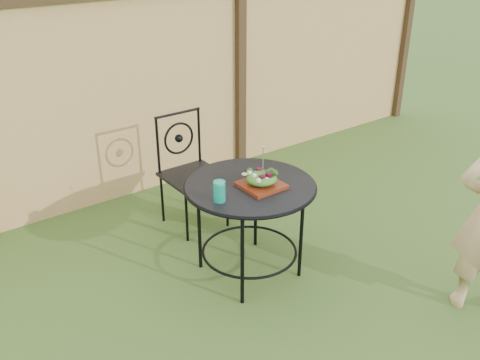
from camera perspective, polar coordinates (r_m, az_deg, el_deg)
The scene contains 8 objects.
ground at distance 3.67m, azimuth 3.88°, elevation -14.14°, with size 60.00×60.00×0.00m, color #234616.
fence at distance 4.89m, azimuth -12.76°, elevation 8.54°, with size 8.00×0.12×1.90m.
patio_table at distance 3.74m, azimuth 1.06°, elevation -2.34°, with size 0.92×0.92×0.72m.
patio_chair at distance 4.46m, azimuth -5.40°, elevation 1.28°, with size 0.46×0.46×0.95m.
salad_plate at distance 3.64m, azimuth 2.29°, elevation -0.55°, with size 0.27×0.27×0.02m, color #511A0B.
salad at distance 3.61m, azimuth 2.30°, elevation 0.19°, with size 0.21×0.21×0.08m, color #235614.
fork at distance 3.57m, azimuth 2.47°, elevation 2.11°, with size 0.01×0.01×0.18m, color silver.
drinking_glass at distance 3.43m, azimuth -2.22°, elevation -1.20°, with size 0.08×0.08×0.14m, color #0C9478.
Camera 1 is at (-1.86, -2.10, 2.35)m, focal length 40.00 mm.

